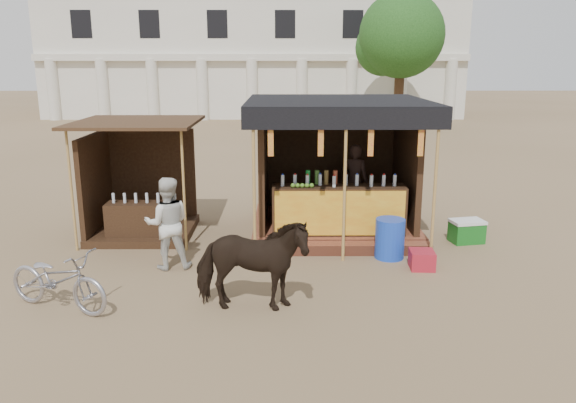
{
  "coord_description": "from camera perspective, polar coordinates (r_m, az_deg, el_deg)",
  "views": [
    {
      "loc": [
        -0.07,
        -8.09,
        3.55
      ],
      "look_at": [
        0.0,
        1.6,
        1.1
      ],
      "focal_mm": 35.0,
      "sensor_mm": 36.0,
      "label": 1
    }
  ],
  "objects": [
    {
      "name": "ground",
      "position": [
        8.84,
        0.07,
        -9.5
      ],
      "size": [
        120.0,
        120.0,
        0.0
      ],
      "primitive_type": "plane",
      "color": "#846B4C",
      "rests_on": "ground"
    },
    {
      "name": "secondary_stall",
      "position": [
        12.05,
        -15.29,
        0.73
      ],
      "size": [
        2.4,
        2.4,
        2.38
      ],
      "color": "#382514",
      "rests_on": "ground"
    },
    {
      "name": "background_building",
      "position": [
        38.09,
        -3.42,
        14.8
      ],
      "size": [
        26.0,
        7.45,
        8.18
      ],
      "color": "silver",
      "rests_on": "ground"
    },
    {
      "name": "main_stall",
      "position": [
        11.78,
        4.92,
        1.74
      ],
      "size": [
        3.6,
        3.61,
        2.78
      ],
      "color": "brown",
      "rests_on": "ground"
    },
    {
      "name": "motorbike",
      "position": [
        8.86,
        -22.34,
        -7.35
      ],
      "size": [
        1.85,
        1.25,
        0.92
      ],
      "primitive_type": "imported",
      "rotation": [
        0.0,
        0.0,
        1.17
      ],
      "color": "#9D9CA5",
      "rests_on": "ground"
    },
    {
      "name": "tree",
      "position": [
        30.82,
        11.03,
        15.95
      ],
      "size": [
        4.5,
        4.4,
        7.0
      ],
      "color": "#382314",
      "rests_on": "ground"
    },
    {
      "name": "cow",
      "position": [
        8.09,
        -3.77,
        -6.44
      ],
      "size": [
        1.7,
        0.84,
        1.41
      ],
      "primitive_type": "imported",
      "rotation": [
        0.0,
        0.0,
        1.52
      ],
      "color": "black",
      "rests_on": "ground"
    },
    {
      "name": "bystander",
      "position": [
        9.91,
        -12.14,
        -2.19
      ],
      "size": [
        0.88,
        0.74,
        1.62
      ],
      "primitive_type": "imported",
      "rotation": [
        0.0,
        0.0,
        3.32
      ],
      "color": "silver",
      "rests_on": "ground"
    },
    {
      "name": "blue_barrel",
      "position": [
        10.48,
        10.3,
        -3.72
      ],
      "size": [
        0.66,
        0.66,
        0.74
      ],
      "primitive_type": "cylinder",
      "rotation": [
        0.0,
        0.0,
        -0.26
      ],
      "color": "blue",
      "rests_on": "ground"
    },
    {
      "name": "cooler",
      "position": [
        11.78,
        17.7,
        -2.87
      ],
      "size": [
        0.71,
        0.55,
        0.46
      ],
      "color": "#16661C",
      "rests_on": "ground"
    },
    {
      "name": "red_crate",
      "position": [
        10.13,
        13.45,
        -5.77
      ],
      "size": [
        0.44,
        0.46,
        0.32
      ],
      "primitive_type": "cube",
      "rotation": [
        0.0,
        0.0,
        -0.06
      ],
      "color": "#A51B29",
      "rests_on": "ground"
    }
  ]
}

